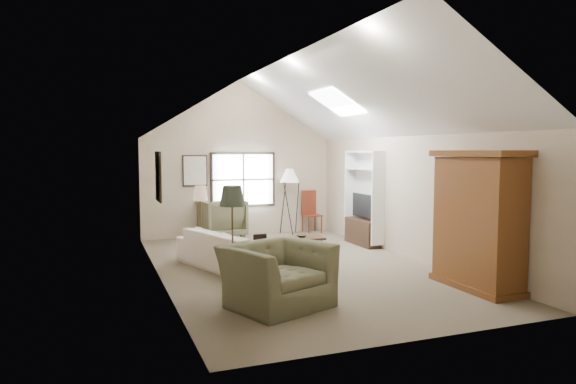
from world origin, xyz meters
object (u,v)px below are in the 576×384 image
object	(u,v)px
armchair_far	(220,219)
side_table	(260,270)
sofa	(229,250)
coffee_table	(301,248)
side_chair	(312,212)
armoire	(478,220)
armchair_near	(277,276)

from	to	relation	value
armchair_far	side_table	bearing A→B (deg)	74.81
sofa	coffee_table	world-z (taller)	sofa
armchair_far	side_chair	size ratio (longest dim) A/B	0.96
armoire	armchair_near	world-z (taller)	armoire
sofa	side_table	distance (m)	1.60
armchair_far	coffee_table	distance (m)	3.24
sofa	side_chair	bearing A→B (deg)	-62.40
armoire	side_chair	bearing A→B (deg)	92.24
side_table	side_chair	world-z (taller)	side_chair
armchair_far	side_table	size ratio (longest dim) A/B	1.80
coffee_table	armoire	bearing A→B (deg)	-59.03
armchair_near	armchair_far	xyz separation A→B (m)	(0.57, 5.88, 0.05)
armchair_far	coffee_table	size ratio (longest dim) A/B	1.22
sofa	side_table	size ratio (longest dim) A/B	3.99
sofa	armchair_far	xyz separation A→B (m)	(0.61, 3.33, 0.14)
armoire	side_chair	size ratio (longest dim) A/B	1.95
armchair_far	side_table	distance (m)	4.96
coffee_table	side_chair	size ratio (longest dim) A/B	0.79
armoire	coffee_table	bearing A→B (deg)	120.97
side_table	coffee_table	bearing A→B (deg)	51.73
armchair_near	armchair_far	size ratio (longest dim) A/B	1.25
coffee_table	side_chair	distance (m)	3.48
sofa	armoire	bearing A→B (deg)	-148.63
armchair_near	side_chair	distance (m)	6.64
armoire	armchair_near	xyz separation A→B (m)	(-3.32, 0.22, -0.66)
coffee_table	side_chair	bearing A→B (deg)	63.03
coffee_table	side_chair	xyz separation A→B (m)	(1.57, 3.09, 0.34)
side_table	sofa	bearing A→B (deg)	93.58
sofa	armchair_far	world-z (taller)	armchair_far
sofa	armchair_far	size ratio (longest dim) A/B	2.22
armchair_near	side_table	bearing A→B (deg)	65.50
coffee_table	armchair_near	bearing A→B (deg)	-118.46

